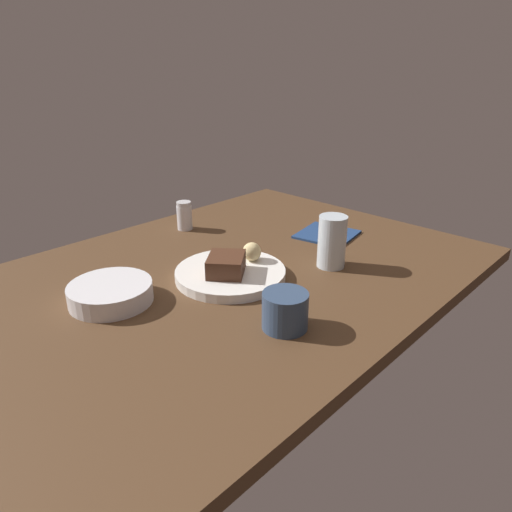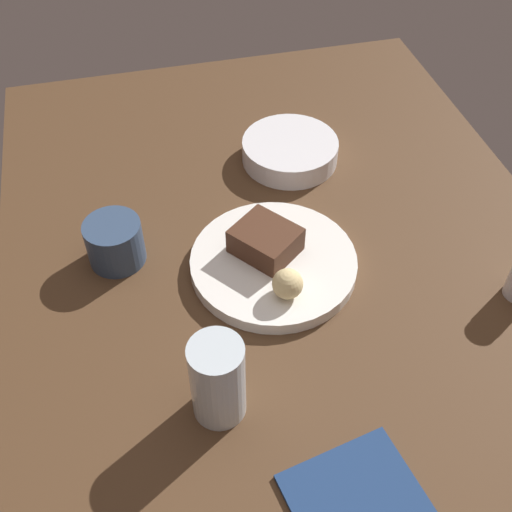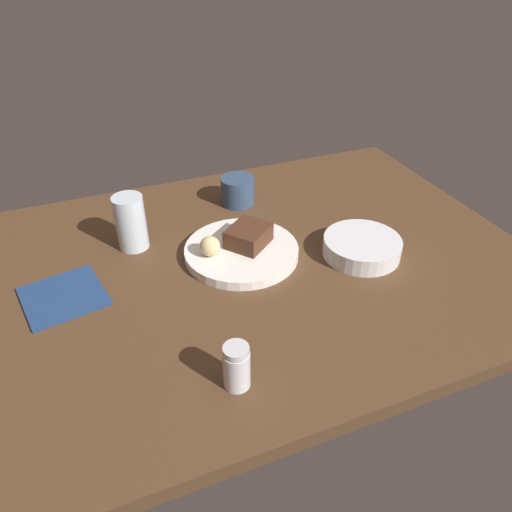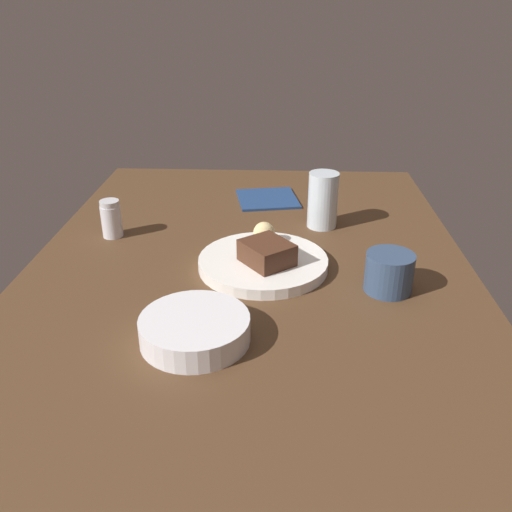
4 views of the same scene
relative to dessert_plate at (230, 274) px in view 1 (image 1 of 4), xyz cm
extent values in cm
cube|color=#4C331E|center=(-0.65, -2.70, -2.51)|extent=(120.00, 84.00, 3.00)
cylinder|color=white|center=(0.00, 0.00, 0.00)|extent=(24.17, 24.17, 2.03)
cube|color=#472819|center=(1.87, 0.73, 3.03)|extent=(11.43, 11.23, 4.04)
sphere|color=#DBC184|center=(-6.86, -0.06, 3.14)|extent=(4.25, 4.25, 4.25)
cylinder|color=silver|center=(-12.99, -32.18, 2.35)|extent=(4.23, 4.23, 6.73)
cylinder|color=silver|center=(-12.99, -32.18, 6.32)|extent=(4.02, 4.02, 1.20)
cylinder|color=silver|center=(-20.44, 12.18, 5.04)|extent=(6.47, 6.47, 12.10)
cylinder|color=silver|center=(23.76, -9.27, 0.93)|extent=(16.41, 16.41, 3.89)
cylinder|color=#334766|center=(7.33, 21.83, 2.42)|extent=(8.28, 8.28, 6.87)
cube|color=navy|center=(-36.31, -0.17, -0.71)|extent=(16.81, 16.62, 0.60)
camera|label=1|loc=(63.46, 68.09, 44.11)|focal=32.92mm
camera|label=2|loc=(-58.93, 17.17, 67.17)|focal=43.99mm
camera|label=3|loc=(-29.54, -80.55, 59.46)|focal=34.54mm
camera|label=4|loc=(89.58, 2.82, 45.86)|focal=37.82mm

